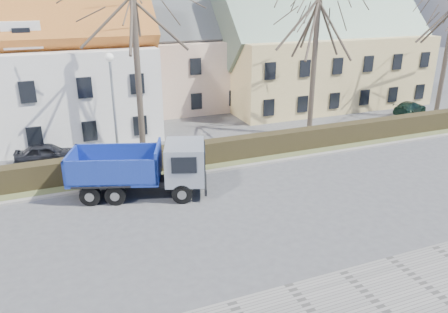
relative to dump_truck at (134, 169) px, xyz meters
name	(u,v)px	position (x,y,z in m)	size (l,w,h in m)	color
ground	(224,211)	(3.52, -3.31, -1.40)	(120.00, 120.00, 0.00)	#454648
curb_far	(194,174)	(3.52, 1.29, -1.34)	(80.00, 0.30, 0.12)	gray
grass_strip	(185,164)	(3.52, 2.89, -1.35)	(80.00, 3.00, 0.10)	#4D542F
hedge	(186,156)	(3.52, 2.69, -0.75)	(60.00, 0.90, 1.30)	black
building_pink	(181,61)	(7.52, 16.69, 2.60)	(10.80, 8.80, 8.00)	beige
building_yellow	(318,55)	(19.52, 13.69, 2.85)	(18.80, 10.80, 8.50)	#DCBF78
tree_1	(136,54)	(1.52, 5.19, 4.93)	(9.20, 9.20, 12.65)	#3E342B
tree_2	(314,57)	(13.52, 5.19, 4.10)	(8.00, 8.00, 11.00)	#3E342B
tree_3	(447,52)	(25.52, 5.19, 3.83)	(7.60, 7.60, 10.45)	#3E342B
dump_truck	(134,169)	(0.00, 0.00, 0.00)	(7.00, 2.60, 2.80)	navy
streetlight	(115,113)	(-0.21, 3.69, 1.97)	(0.53, 0.53, 6.73)	#9B9FA2
cart_frame	(152,177)	(1.12, 1.25, -1.12)	(0.61, 0.35, 0.56)	silver
parked_car_a	(47,154)	(-4.01, 6.23, -0.78)	(1.47, 3.65, 1.24)	black
parked_car_b	(410,108)	(24.33, 6.83, -0.86)	(1.50, 3.69, 1.07)	black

